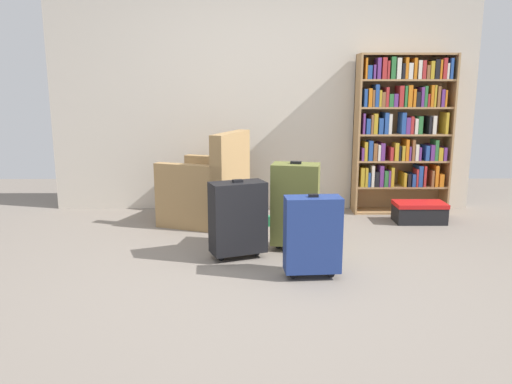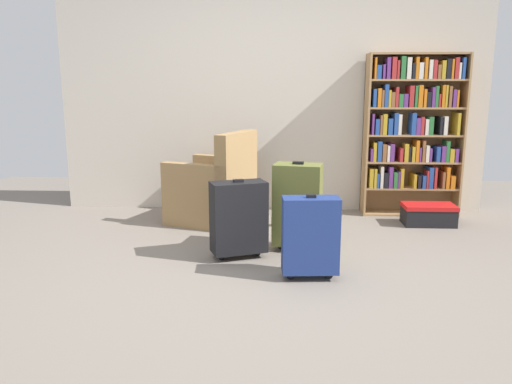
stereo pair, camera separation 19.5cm
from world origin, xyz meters
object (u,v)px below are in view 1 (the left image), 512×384
Objects in this scene: storage_box at (419,212)px; suitcase_olive at (295,204)px; mug at (270,221)px; suitcase_black at (238,218)px; bookshelf at (402,127)px; suitcase_navy_blue at (313,234)px; armchair at (208,191)px.

suitcase_olive is at bearing -147.59° from storage_box.
suitcase_olive is (0.18, -0.71, 0.33)m from mug.
suitcase_black is 0.51m from suitcase_olive.
bookshelf is 2.31m from suitcase_black.
mug is at bearing 73.15° from suitcase_black.
suitcase_olive reaches higher than mug.
suitcase_navy_blue is at bearing -130.35° from storage_box.
suitcase_navy_blue is (-1.14, -1.89, -0.60)m from bookshelf.
bookshelf is 3.34× the size of storage_box.
storage_box reaches higher than mug.
mug is at bearing -13.22° from armchair.
bookshelf is 1.83m from suitcase_olive.
mug is at bearing 100.57° from suitcase_navy_blue.
armchair is at bearing 120.07° from suitcase_navy_blue.
suitcase_olive is at bearing -133.83° from bookshelf.
armchair is 1.12m from suitcase_black.
armchair reaches higher than suitcase_black.
bookshelf is 2.13m from armchair.
armchair is 1.82× the size of storage_box.
armchair is 1.23× the size of suitcase_olive.
storage_box is 0.79× the size of suitcase_black.
armchair reaches higher than suitcase_navy_blue.
mug is 0.20× the size of suitcase_navy_blue.
suitcase_olive reaches higher than suitcase_navy_blue.
suitcase_olive is (-1.21, -1.26, -0.53)m from bookshelf.
storage_box is 0.67× the size of suitcase_olive.
suitcase_navy_blue reaches higher than mug.
storage_box is 2.07m from suitcase_black.
bookshelf is 1.73m from mug.
storage_box is 1.92m from suitcase_navy_blue.
suitcase_navy_blue is at bearing -83.69° from suitcase_olive.
armchair is at bearing -168.47° from bookshelf.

